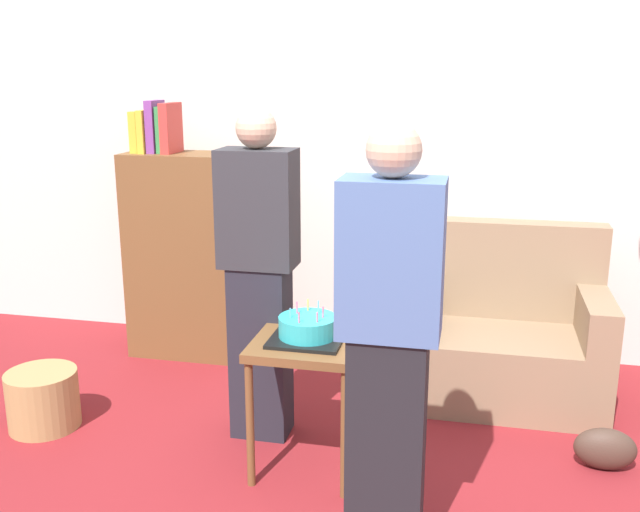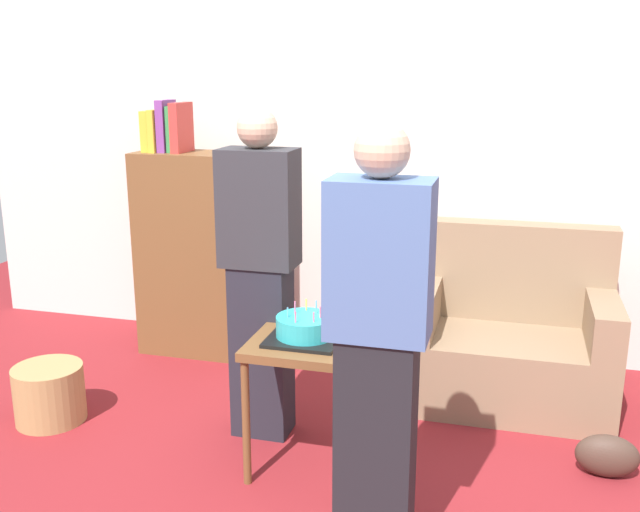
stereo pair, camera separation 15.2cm
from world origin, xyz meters
name	(u,v)px [view 2 (the right image)]	position (x,y,z in m)	size (l,w,h in m)	color
wall_back	(402,143)	(0.00, 2.05, 1.35)	(6.00, 0.10, 2.70)	silver
couch	(508,340)	(0.72, 1.41, 0.34)	(1.10, 0.70, 0.96)	#8C7054
bookshelf	(201,250)	(-1.20, 1.61, 0.68)	(0.80, 0.36, 1.62)	brown
side_table	(305,360)	(-0.16, 0.41, 0.53)	(0.48, 0.48, 0.63)	brown
birthday_cake	(305,328)	(-0.16, 0.41, 0.68)	(0.32, 0.32, 0.17)	black
person_blowing_candles	(260,275)	(-0.46, 0.68, 0.83)	(0.36, 0.22, 1.63)	#23232D
person_holding_cake	(378,348)	(0.27, -0.11, 0.83)	(0.36, 0.22, 1.63)	black
wicker_basket	(49,394)	(-1.58, 0.49, 0.15)	(0.36, 0.36, 0.30)	#A88451
handbag	(607,456)	(1.19, 0.69, 0.10)	(0.28, 0.14, 0.20)	#473328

